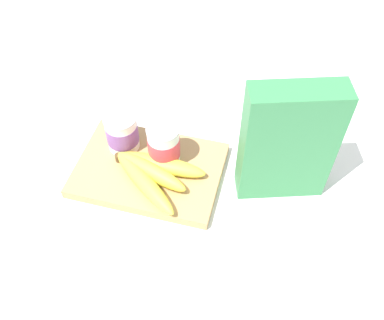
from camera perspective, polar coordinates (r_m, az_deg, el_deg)
ground_plane at (r=0.92m, az=-5.59°, el=-1.72°), size 2.40×2.40×0.00m
cutting_board at (r=0.92m, az=-5.64°, el=-1.30°), size 0.30×0.21×0.02m
cereal_box at (r=0.82m, az=12.45°, el=2.09°), size 0.18×0.11×0.26m
yogurt_cup_front at (r=0.92m, az=-9.17°, el=3.64°), size 0.07×0.07×0.08m
yogurt_cup_back at (r=0.88m, az=-3.72°, el=1.90°), size 0.07×0.07×0.10m
banana_bunch at (r=0.88m, az=-5.21°, el=-1.59°), size 0.20×0.15×0.04m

